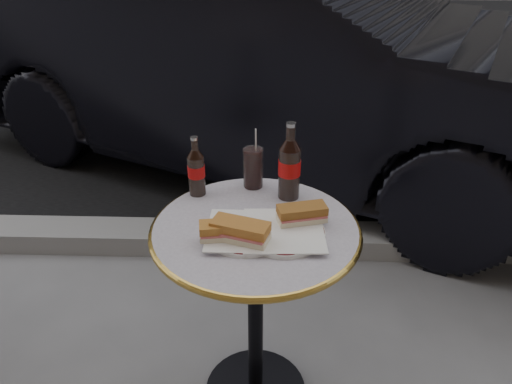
{
  "coord_description": "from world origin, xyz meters",
  "views": [
    {
      "loc": [
        0.04,
        -1.22,
        1.54
      ],
      "look_at": [
        0.0,
        0.05,
        0.82
      ],
      "focal_mm": 35.0,
      "sensor_mm": 36.0,
      "label": 1
    }
  ],
  "objects_px": {
    "bistro_table": "(256,319)",
    "cola_bottle_left": "(196,166)",
    "cola_glass": "(253,168)",
    "plate_left": "(245,233)",
    "parked_car": "(270,60)",
    "cola_bottle_right": "(290,161)",
    "plate_right": "(283,233)"
  },
  "relations": [
    {
      "from": "bistro_table",
      "to": "plate_left",
      "type": "height_order",
      "value": "plate_left"
    },
    {
      "from": "parked_car",
      "to": "bistro_table",
      "type": "bearing_deg",
      "value": -156.38
    },
    {
      "from": "cola_bottle_right",
      "to": "cola_glass",
      "type": "distance_m",
      "value": 0.15
    },
    {
      "from": "plate_left",
      "to": "cola_bottle_right",
      "type": "height_order",
      "value": "cola_bottle_right"
    },
    {
      "from": "cola_glass",
      "to": "parked_car",
      "type": "xyz_separation_m",
      "value": [
        0.05,
        1.66,
        -0.09
      ]
    },
    {
      "from": "cola_bottle_left",
      "to": "bistro_table",
      "type": "bearing_deg",
      "value": -43.84
    },
    {
      "from": "plate_right",
      "to": "cola_bottle_right",
      "type": "bearing_deg",
      "value": 84.93
    },
    {
      "from": "bistro_table",
      "to": "plate_left",
      "type": "xyz_separation_m",
      "value": [
        -0.03,
        -0.04,
        0.37
      ]
    },
    {
      "from": "cola_bottle_right",
      "to": "bistro_table",
      "type": "bearing_deg",
      "value": -119.61
    },
    {
      "from": "cola_bottle_left",
      "to": "cola_glass",
      "type": "distance_m",
      "value": 0.19
    },
    {
      "from": "plate_right",
      "to": "cola_glass",
      "type": "bearing_deg",
      "value": 108.95
    },
    {
      "from": "plate_left",
      "to": "cola_glass",
      "type": "bearing_deg",
      "value": 87.63
    },
    {
      "from": "cola_bottle_left",
      "to": "plate_right",
      "type": "bearing_deg",
      "value": -39.29
    },
    {
      "from": "cola_bottle_right",
      "to": "plate_left",
      "type": "bearing_deg",
      "value": -120.2
    },
    {
      "from": "bistro_table",
      "to": "cola_bottle_left",
      "type": "distance_m",
      "value": 0.54
    },
    {
      "from": "cola_bottle_left",
      "to": "parked_car",
      "type": "xyz_separation_m",
      "value": [
        0.22,
        1.72,
        -0.12
      ]
    },
    {
      "from": "bistro_table",
      "to": "plate_right",
      "type": "relative_size",
      "value": 3.06
    },
    {
      "from": "plate_left",
      "to": "parked_car",
      "type": "xyz_separation_m",
      "value": [
        0.06,
        1.95,
        -0.02
      ]
    },
    {
      "from": "cola_bottle_right",
      "to": "parked_car",
      "type": "bearing_deg",
      "value": 92.34
    },
    {
      "from": "cola_bottle_left",
      "to": "parked_car",
      "type": "height_order",
      "value": "parked_car"
    },
    {
      "from": "plate_left",
      "to": "cola_bottle_right",
      "type": "relative_size",
      "value": 0.89
    },
    {
      "from": "cola_bottle_left",
      "to": "cola_glass",
      "type": "xyz_separation_m",
      "value": [
        0.18,
        0.06,
        -0.03
      ]
    },
    {
      "from": "plate_left",
      "to": "cola_bottle_left",
      "type": "distance_m",
      "value": 0.3
    },
    {
      "from": "cola_bottle_left",
      "to": "parked_car",
      "type": "distance_m",
      "value": 1.74
    },
    {
      "from": "plate_right",
      "to": "plate_left",
      "type": "bearing_deg",
      "value": -177.51
    },
    {
      "from": "cola_bottle_right",
      "to": "cola_glass",
      "type": "relative_size",
      "value": 1.87
    },
    {
      "from": "bistro_table",
      "to": "cola_bottle_left",
      "type": "relative_size",
      "value": 3.65
    },
    {
      "from": "plate_right",
      "to": "cola_bottle_left",
      "type": "xyz_separation_m",
      "value": [
        -0.28,
        0.23,
        0.09
      ]
    },
    {
      "from": "plate_left",
      "to": "cola_bottle_left",
      "type": "bearing_deg",
      "value": 125.89
    },
    {
      "from": "bistro_table",
      "to": "cola_bottle_right",
      "type": "relative_size",
      "value": 2.87
    },
    {
      "from": "parked_car",
      "to": "cola_glass",
      "type": "bearing_deg",
      "value": -157.06
    },
    {
      "from": "cola_bottle_right",
      "to": "plate_right",
      "type": "bearing_deg",
      "value": -95.07
    }
  ]
}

